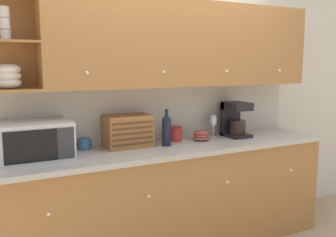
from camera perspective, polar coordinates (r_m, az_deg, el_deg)
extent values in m
plane|color=tan|center=(3.80, -1.50, -17.41)|extent=(24.00, 24.00, 0.00)
cube|color=beige|center=(3.47, -1.80, 2.51)|extent=(5.36, 0.06, 2.60)
cube|color=#A36B38|center=(3.38, 0.71, -12.38)|extent=(2.96, 0.58, 0.91)
cube|color=#B7B2A8|center=(3.23, 0.85, -4.58)|extent=(2.98, 0.61, 0.04)
sphere|color=white|center=(2.71, -17.76, -13.72)|extent=(0.03, 0.03, 0.03)
sphere|color=white|center=(2.91, -2.97, -11.73)|extent=(0.03, 0.03, 0.03)
sphere|color=white|center=(3.27, 9.03, -9.53)|extent=(0.03, 0.03, 0.03)
sphere|color=white|center=(3.74, 18.22, -7.53)|extent=(0.03, 0.03, 0.03)
cube|color=#B7B2A8|center=(3.45, -1.53, 0.84)|extent=(2.96, 0.01, 0.51)
cube|color=#A36B38|center=(3.38, 2.88, 11.22)|extent=(2.54, 0.33, 0.73)
cube|color=#A36B38|center=(3.08, -23.68, 10.81)|extent=(0.42, 0.02, 0.73)
cube|color=#A36B38|center=(2.93, -23.04, 4.00)|extent=(0.42, 0.33, 0.02)
cube|color=#A36B38|center=(2.92, -23.43, 10.70)|extent=(0.42, 0.33, 0.02)
sphere|color=white|center=(2.85, -12.19, 6.84)|extent=(0.03, 0.03, 0.03)
sphere|color=white|center=(3.08, -0.67, 7.13)|extent=(0.03, 0.03, 0.03)
sphere|color=white|center=(3.42, 8.92, 7.16)|extent=(0.03, 0.03, 0.03)
sphere|color=white|center=(3.83, 16.63, 7.04)|extent=(0.03, 0.03, 0.03)
ellipsoid|color=silver|center=(2.92, -23.09, 4.98)|extent=(0.18, 0.18, 0.08)
ellipsoid|color=silver|center=(2.92, -23.15, 5.95)|extent=(0.18, 0.18, 0.08)
ellipsoid|color=silver|center=(2.92, -23.21, 6.92)|extent=(0.18, 0.18, 0.08)
cylinder|color=silver|center=(2.93, -23.48, 11.59)|extent=(0.07, 0.07, 0.08)
cylinder|color=silver|center=(2.93, -23.57, 13.13)|extent=(0.07, 0.07, 0.08)
cylinder|color=silver|center=(2.94, -23.67, 14.66)|extent=(0.07, 0.07, 0.08)
cube|color=silver|center=(2.94, -19.57, -3.18)|extent=(0.51, 0.39, 0.28)
cube|color=black|center=(2.74, -20.13, -4.04)|extent=(0.36, 0.01, 0.23)
cube|color=#2D2D33|center=(2.78, -15.23, -3.64)|extent=(0.11, 0.01, 0.23)
cylinder|color=#38669E|center=(3.17, -12.63, -3.81)|extent=(0.09, 0.09, 0.09)
torus|color=#38669E|center=(3.18, -11.71, -3.70)|extent=(0.01, 0.06, 0.06)
cube|color=#996033|center=(3.19, -6.19, -1.92)|extent=(0.39, 0.24, 0.27)
cube|color=#54351C|center=(3.10, -5.32, -3.89)|extent=(0.36, 0.01, 0.02)
cube|color=#54351C|center=(3.09, -5.33, -3.09)|extent=(0.36, 0.01, 0.02)
cube|color=#54351C|center=(3.08, -5.34, -2.29)|extent=(0.36, 0.01, 0.02)
cube|color=#54351C|center=(3.07, -5.35, -1.49)|extent=(0.36, 0.01, 0.02)
cube|color=#54351C|center=(3.06, -5.36, -0.68)|extent=(0.36, 0.01, 0.02)
cylinder|color=black|center=(3.23, -0.21, -2.25)|extent=(0.08, 0.08, 0.22)
sphere|color=black|center=(3.21, -0.21, -0.31)|extent=(0.08, 0.08, 0.08)
cylinder|color=black|center=(3.20, -0.22, 0.78)|extent=(0.03, 0.03, 0.08)
cylinder|color=#B22D28|center=(3.44, 1.05, -2.41)|extent=(0.13, 0.13, 0.12)
cylinder|color=maroon|center=(3.43, 1.05, -1.35)|extent=(0.14, 0.14, 0.01)
ellipsoid|color=#9E473D|center=(3.48, 5.04, -2.97)|extent=(0.15, 0.15, 0.04)
ellipsoid|color=#9E473D|center=(3.47, 5.05, -2.57)|extent=(0.15, 0.15, 0.04)
ellipsoid|color=#9E473D|center=(3.47, 5.05, -2.17)|extent=(0.14, 0.14, 0.04)
cylinder|color=silver|center=(3.66, 6.89, -2.72)|extent=(0.06, 0.06, 0.01)
cylinder|color=silver|center=(3.66, 6.90, -2.00)|extent=(0.01, 0.01, 0.09)
ellipsoid|color=silver|center=(3.64, 6.93, -0.34)|extent=(0.07, 0.07, 0.13)
cube|color=black|center=(3.70, 10.34, -2.51)|extent=(0.21, 0.25, 0.03)
cylinder|color=black|center=(3.67, 10.56, -1.29)|extent=(0.15, 0.15, 0.13)
cube|color=black|center=(3.75, 9.47, 0.04)|extent=(0.21, 0.06, 0.34)
cube|color=black|center=(3.66, 10.46, 1.87)|extent=(0.21, 0.25, 0.07)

